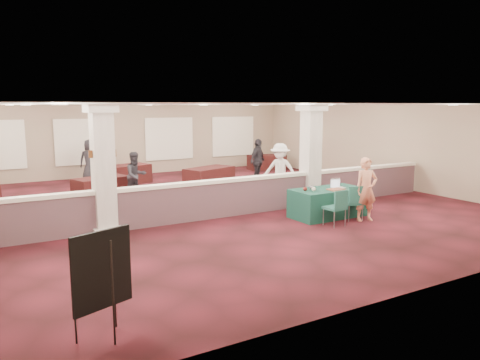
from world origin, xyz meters
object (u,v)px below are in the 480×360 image
easel_board (102,271)px  attendee_c (258,161)px  attendee_b (280,170)px  attendee_d (90,160)px  far_table_front_center (209,178)px  far_table_back_right (267,162)px  conf_chair_main (354,200)px  attendee_a (136,176)px  far_table_front_left (101,188)px  near_table (327,203)px  woman (366,189)px  far_table_back_center (126,174)px  far_table_front_right (343,180)px  conf_chair_side (337,205)px

easel_board → attendee_c: 13.29m
attendee_b → attendee_d: bearing=173.2°
far_table_front_center → far_table_back_right: far_table_front_center is taller
conf_chair_main → attendee_a: attendee_a is taller
far_table_front_left → far_table_front_center: size_ratio=0.92×
near_table → woman: bearing=-56.3°
attendee_a → attendee_b: attendee_b is taller
far_table_front_center → attendee_d: size_ratio=1.11×
far_table_front_center → attendee_c: 2.27m
attendee_d → attendee_a: bearing=119.1°
conf_chair_main → far_table_back_center: (-3.65, 9.31, -0.20)m
far_table_front_right → attendee_b: (-3.09, -0.13, 0.59)m
far_table_front_right → attendee_c: bearing=129.8°
near_table → far_table_back_center: near_table is taller
near_table → far_table_front_left: near_table is taller
conf_chair_side → far_table_front_left: size_ratio=0.54×
far_table_front_center → far_table_back_center: size_ratio=1.04×
woman → attendee_a: bearing=142.5°
attendee_c → easel_board: bearing=-161.1°
conf_chair_side → far_table_back_center: 9.97m
attendee_c → far_table_front_center: bearing=149.8°
far_table_front_right → attendee_a: 7.85m
near_table → conf_chair_side: size_ratio=2.17×
far_table_back_right → attendee_b: 7.09m
far_table_back_center → attendee_a: size_ratio=1.17×
far_table_back_center → woman: bearing=-67.6°
conf_chair_main → attendee_b: attendee_b is taller
far_table_front_left → far_table_back_center: bearing=57.6°
attendee_b → attendee_c: (0.86, 2.81, -0.02)m
attendee_b → far_table_back_center: bearing=172.6°
woman → attendee_c: bearing=99.3°
woman → far_table_back_center: (-3.90, 9.49, -0.50)m
near_table → attendee_b: size_ratio=1.14×
easel_board → attendee_b: 10.68m
far_table_front_center → attendee_d: (-3.61, 4.00, 0.49)m
attendee_b → conf_chair_side: bearing=-57.1°
far_table_back_right → attendee_b: bearing=-119.7°
woman → attendee_c: attendee_c is taller
woman → far_table_back_right: woman is taller
conf_chair_main → attendee_d: size_ratio=0.56×
far_table_front_center → attendee_b: 3.18m
far_table_front_right → far_table_front_left: bearing=162.5°
far_table_front_right → attendee_c: 3.53m
far_table_back_right → attendee_c: size_ratio=0.99×
conf_chair_main → woman: 0.43m
near_table → conf_chair_main: conf_chair_main is taller
far_table_front_left → attendee_d: bearing=82.3°
conf_chair_side → easel_board: easel_board is taller
attendee_c → near_table: bearing=-133.0°
near_table → attendee_b: (0.55, 3.17, 0.53)m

